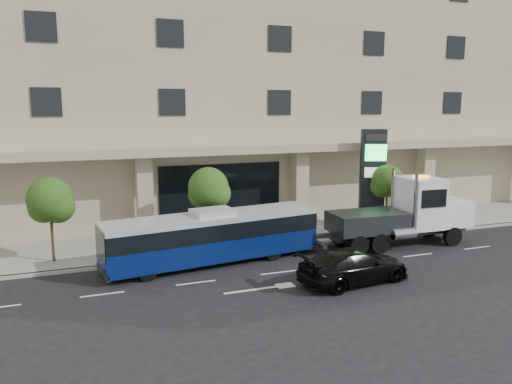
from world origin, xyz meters
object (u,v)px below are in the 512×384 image
(black_sedan, at_px, (354,266))
(signage_pylon, at_px, (372,178))
(city_bus, at_px, (213,236))
(tow_truck, at_px, (406,214))

(black_sedan, height_order, signage_pylon, signage_pylon)
(city_bus, height_order, black_sedan, city_bus)
(black_sedan, distance_m, signage_pylon, 10.73)
(tow_truck, distance_m, black_sedan, 7.49)
(city_bus, bearing_deg, tow_truck, -10.29)
(city_bus, relative_size, tow_truck, 1.18)
(city_bus, xyz_separation_m, signage_pylon, (11.45, 3.48, 1.89))
(tow_truck, xyz_separation_m, signage_pylon, (0.29, 3.95, 1.53))
(tow_truck, relative_size, black_sedan, 1.79)
(city_bus, distance_m, tow_truck, 11.18)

